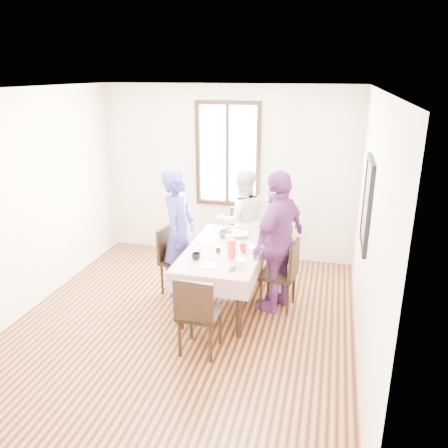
# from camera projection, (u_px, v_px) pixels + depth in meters

# --- Properties ---
(ground) EXTENTS (4.50, 4.50, 0.00)m
(ground) POSITION_uv_depth(u_px,v_px,m) (184.00, 322.00, 5.39)
(ground) COLOR black
(ground) RESTS_ON ground
(back_wall) EXTENTS (4.00, 0.00, 4.00)m
(back_wall) POSITION_uv_depth(u_px,v_px,m) (228.00, 173.00, 7.01)
(back_wall) COLOR beige
(back_wall) RESTS_ON ground
(right_wall) EXTENTS (0.00, 4.50, 4.50)m
(right_wall) POSITION_uv_depth(u_px,v_px,m) (369.00, 231.00, 4.49)
(right_wall) COLOR beige
(right_wall) RESTS_ON ground
(window_frame) EXTENTS (1.02, 0.06, 1.62)m
(window_frame) POSITION_uv_depth(u_px,v_px,m) (228.00, 155.00, 6.90)
(window_frame) COLOR black
(window_frame) RESTS_ON back_wall
(window_pane) EXTENTS (0.90, 0.02, 1.50)m
(window_pane) POSITION_uv_depth(u_px,v_px,m) (228.00, 154.00, 6.91)
(window_pane) COLOR white
(window_pane) RESTS_ON back_wall
(art_poster) EXTENTS (0.04, 0.76, 0.96)m
(art_poster) POSITION_uv_depth(u_px,v_px,m) (367.00, 204.00, 4.70)
(art_poster) COLOR red
(art_poster) RESTS_ON right_wall
(dining_table) EXTENTS (0.81, 1.60, 0.75)m
(dining_table) POSITION_uv_depth(u_px,v_px,m) (225.00, 276.00, 5.74)
(dining_table) COLOR black
(dining_table) RESTS_ON ground
(tablecloth) EXTENTS (0.93, 1.72, 0.01)m
(tablecloth) POSITION_uv_depth(u_px,v_px,m) (225.00, 249.00, 5.62)
(tablecloth) COLOR #51000D
(tablecloth) RESTS_ON dining_table
(chair_left) EXTENTS (0.48, 0.48, 0.91)m
(chair_left) POSITION_uv_depth(u_px,v_px,m) (179.00, 261.00, 6.01)
(chair_left) COLOR black
(chair_left) RESTS_ON ground
(chair_right) EXTENTS (0.47, 0.47, 0.91)m
(chair_right) POSITION_uv_depth(u_px,v_px,m) (278.00, 274.00, 5.61)
(chair_right) COLOR black
(chair_right) RESTS_ON ground
(chair_far) EXTENTS (0.46, 0.46, 0.91)m
(chair_far) POSITION_uv_depth(u_px,v_px,m) (242.00, 240.00, 6.73)
(chair_far) COLOR black
(chair_far) RESTS_ON ground
(chair_near) EXTENTS (0.44, 0.44, 0.91)m
(chair_near) POSITION_uv_depth(u_px,v_px,m) (200.00, 313.00, 4.71)
(chair_near) COLOR black
(chair_near) RESTS_ON ground
(person_left) EXTENTS (0.44, 0.64, 1.70)m
(person_left) POSITION_uv_depth(u_px,v_px,m) (179.00, 233.00, 5.88)
(person_left) COLOR navy
(person_left) RESTS_ON ground
(person_far) EXTENTS (0.94, 0.85, 1.56)m
(person_far) POSITION_uv_depth(u_px,v_px,m) (242.00, 220.00, 6.60)
(person_far) COLOR silver
(person_far) RESTS_ON ground
(person_right) EXTENTS (0.82, 1.14, 1.79)m
(person_right) POSITION_uv_depth(u_px,v_px,m) (278.00, 241.00, 5.47)
(person_right) COLOR #602B6D
(person_right) RESTS_ON ground
(mug_black) EXTENTS (0.11, 0.11, 0.08)m
(mug_black) POSITION_uv_depth(u_px,v_px,m) (196.00, 256.00, 5.26)
(mug_black) COLOR black
(mug_black) RESTS_ON tablecloth
(mug_flag) EXTENTS (0.14, 0.14, 0.09)m
(mug_flag) POSITION_uv_depth(u_px,v_px,m) (243.00, 248.00, 5.49)
(mug_flag) COLOR red
(mug_flag) RESTS_ON tablecloth
(mug_green) EXTENTS (0.17, 0.17, 0.09)m
(mug_green) POSITION_uv_depth(u_px,v_px,m) (223.00, 234.00, 5.98)
(mug_green) COLOR #0C7226
(mug_green) RESTS_ON tablecloth
(serving_bowl) EXTENTS (0.25, 0.25, 0.05)m
(serving_bowl) POSITION_uv_depth(u_px,v_px,m) (240.00, 235.00, 5.99)
(serving_bowl) COLOR white
(serving_bowl) RESTS_ON tablecloth
(juice_carton) EXTENTS (0.07, 0.07, 0.23)m
(juice_carton) POSITION_uv_depth(u_px,v_px,m) (232.00, 249.00, 5.29)
(juice_carton) COLOR red
(juice_carton) RESTS_ON tablecloth
(butter_tub) EXTENTS (0.13, 0.13, 0.07)m
(butter_tub) POSITION_uv_depth(u_px,v_px,m) (240.00, 263.00, 5.10)
(butter_tub) COLOR white
(butter_tub) RESTS_ON tablecloth
(jam_jar) EXTENTS (0.06, 0.06, 0.08)m
(jam_jar) POSITION_uv_depth(u_px,v_px,m) (218.00, 250.00, 5.47)
(jam_jar) COLOR black
(jam_jar) RESTS_ON tablecloth
(drinking_glass) EXTENTS (0.06, 0.06, 0.09)m
(drinking_glass) POSITION_uv_depth(u_px,v_px,m) (199.00, 251.00, 5.41)
(drinking_glass) COLOR silver
(drinking_glass) RESTS_ON tablecloth
(smartphone) EXTENTS (0.06, 0.13, 0.01)m
(smartphone) POSITION_uv_depth(u_px,v_px,m) (232.00, 270.00, 5.00)
(smartphone) COLOR black
(smartphone) RESTS_ON tablecloth
(flower_vase) EXTENTS (0.07, 0.07, 0.14)m
(flower_vase) POSITION_uv_depth(u_px,v_px,m) (228.00, 241.00, 5.67)
(flower_vase) COLOR silver
(flower_vase) RESTS_ON tablecloth
(plate_left) EXTENTS (0.20, 0.20, 0.01)m
(plate_left) POSITION_uv_depth(u_px,v_px,m) (207.00, 243.00, 5.78)
(plate_left) COLOR white
(plate_left) RESTS_ON tablecloth
(plate_right) EXTENTS (0.20, 0.20, 0.01)m
(plate_right) POSITION_uv_depth(u_px,v_px,m) (250.00, 247.00, 5.65)
(plate_right) COLOR white
(plate_right) RESTS_ON tablecloth
(plate_far) EXTENTS (0.20, 0.20, 0.01)m
(plate_far) POSITION_uv_depth(u_px,v_px,m) (236.00, 231.00, 6.20)
(plate_far) COLOR white
(plate_far) RESTS_ON tablecloth
(plate_near) EXTENTS (0.20, 0.20, 0.01)m
(plate_near) POSITION_uv_depth(u_px,v_px,m) (209.00, 266.00, 5.09)
(plate_near) COLOR white
(plate_near) RESTS_ON tablecloth
(butter_lid) EXTENTS (0.12, 0.12, 0.01)m
(butter_lid) POSITION_uv_depth(u_px,v_px,m) (240.00, 260.00, 5.09)
(butter_lid) COLOR blue
(butter_lid) RESTS_ON butter_tub
(flower_bunch) EXTENTS (0.09, 0.09, 0.10)m
(flower_bunch) POSITION_uv_depth(u_px,v_px,m) (228.00, 232.00, 5.63)
(flower_bunch) COLOR yellow
(flower_bunch) RESTS_ON flower_vase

